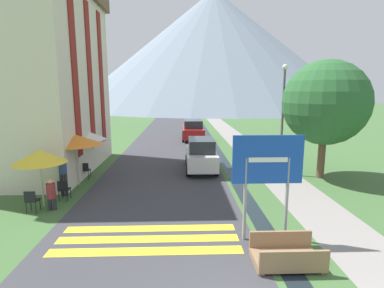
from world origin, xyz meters
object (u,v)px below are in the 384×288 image
(parked_car_near, at_px, (201,155))
(cafe_chair_near_left, at_px, (64,188))
(footbridge, at_px, (286,256))
(cafe_chair_far_left, at_px, (72,170))
(tree_by_path, at_px, (326,103))
(person_seated_near, at_px, (51,192))
(cafe_umbrella_middle_orange, at_px, (76,140))
(streetlamp, at_px, (283,111))
(person_standing_terrace, at_px, (63,172))
(cafe_umbrella_rear_white, at_px, (85,135))
(parked_car_far, at_px, (193,130))
(cafe_chair_nearest, at_px, (31,199))
(road_sign, at_px, (267,170))
(cafe_umbrella_front_yellow, at_px, (40,157))
(hotel_building, at_px, (33,68))
(cafe_chair_far_right, at_px, (85,169))

(parked_car_near, xyz_separation_m, cafe_chair_near_left, (-5.86, -4.49, -0.39))
(footbridge, bearing_deg, cafe_chair_far_left, 136.67)
(tree_by_path, bearing_deg, person_seated_near, -162.27)
(footbridge, relative_size, cafe_umbrella_middle_orange, 0.71)
(streetlamp, bearing_deg, cafe_chair_far_left, -176.09)
(cafe_chair_near_left, height_order, person_standing_terrace, person_standing_terrace)
(cafe_umbrella_middle_orange, height_order, cafe_umbrella_rear_white, cafe_umbrella_middle_orange)
(parked_car_far, distance_m, cafe_chair_nearest, 17.67)
(road_sign, bearing_deg, tree_by_path, 53.79)
(footbridge, bearing_deg, streetlamp, 72.94)
(parked_car_far, distance_m, cafe_umbrella_front_yellow, 17.06)
(hotel_building, xyz_separation_m, streetlamp, (13.17, -1.32, -2.24))
(footbridge, xyz_separation_m, cafe_chair_far_right, (-7.54, 7.81, 0.29))
(cafe_umbrella_middle_orange, bearing_deg, streetlamp, 8.84)
(cafe_umbrella_front_yellow, bearing_deg, hotel_building, 115.03)
(cafe_chair_far_right, bearing_deg, cafe_umbrella_middle_orange, -117.80)
(cafe_chair_near_left, relative_size, person_seated_near, 0.69)
(person_seated_near, bearing_deg, person_standing_terrace, 94.78)
(cafe_chair_near_left, xyz_separation_m, cafe_chair_nearest, (-0.69, -1.22, 0.00))
(cafe_umbrella_middle_orange, xyz_separation_m, tree_by_path, (11.97, 0.83, 1.65))
(streetlamp, bearing_deg, road_sign, -111.44)
(footbridge, xyz_separation_m, cafe_umbrella_front_yellow, (-8.02, 4.20, 1.74))
(footbridge, distance_m, cafe_chair_far_right, 10.86)
(cafe_chair_near_left, bearing_deg, cafe_umbrella_rear_white, 104.13)
(cafe_chair_far_right, distance_m, cafe_umbrella_front_yellow, 3.92)
(tree_by_path, bearing_deg, cafe_chair_nearest, -162.00)
(cafe_umbrella_rear_white, bearing_deg, road_sign, -45.62)
(hotel_building, relative_size, person_seated_near, 8.37)
(parked_car_far, xyz_separation_m, cafe_umbrella_middle_orange, (-5.91, -13.16, 1.26))
(parked_car_far, bearing_deg, cafe_chair_far_left, -117.79)
(road_sign, xyz_separation_m, cafe_chair_far_right, (-7.34, 6.50, -1.64))
(road_sign, xyz_separation_m, person_standing_terrace, (-7.46, 4.04, -1.13))
(cafe_chair_far_left, height_order, cafe_umbrella_front_yellow, cafe_umbrella_front_yellow)
(parked_car_near, distance_m, person_standing_terrace, 7.22)
(streetlamp, bearing_deg, cafe_chair_nearest, -155.75)
(road_sign, relative_size, cafe_chair_far_right, 3.73)
(cafe_umbrella_middle_orange, bearing_deg, cafe_chair_nearest, -100.61)
(cafe_chair_near_left, relative_size, cafe_umbrella_rear_white, 0.37)
(hotel_building, height_order, person_seated_near, hotel_building)
(tree_by_path, bearing_deg, cafe_chair_far_left, 179.95)
(hotel_building, distance_m, cafe_umbrella_rear_white, 4.48)
(road_sign, relative_size, cafe_chair_near_left, 3.73)
(parked_car_near, relative_size, person_standing_terrace, 2.18)
(footbridge, height_order, tree_by_path, tree_by_path)
(cafe_umbrella_rear_white, bearing_deg, person_standing_terrace, -86.71)
(cafe_chair_far_right, relative_size, cafe_umbrella_rear_white, 0.37)
(cafe_chair_far_right, bearing_deg, tree_by_path, -29.00)
(footbridge, height_order, cafe_umbrella_front_yellow, cafe_umbrella_front_yellow)
(cafe_chair_far_right, bearing_deg, cafe_umbrella_rear_white, 75.90)
(footbridge, bearing_deg, person_seated_near, 153.08)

